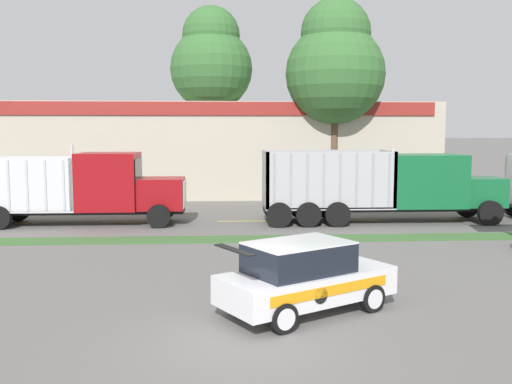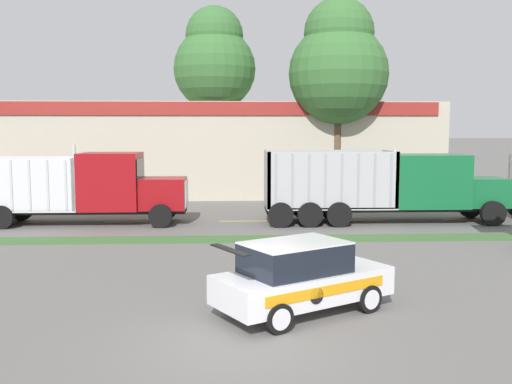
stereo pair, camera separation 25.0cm
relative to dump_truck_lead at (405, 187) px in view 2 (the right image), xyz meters
The scene contains 13 objects.
ground_plane 17.19m from the dump_truck_lead, 117.67° to the right, with size 600.00×600.00×0.00m, color slate.
grass_verge 9.06m from the dump_truck_lead, 153.04° to the right, with size 120.00×1.32×0.06m, color #3D6633.
centre_line_2 18.39m from the dump_truck_lead, behind, with size 2.40×0.14×0.01m, color yellow.
centre_line_3 13.02m from the dump_truck_lead, behind, with size 2.40×0.14×0.01m, color yellow.
centre_line_4 7.71m from the dump_truck_lead, behind, with size 2.40×0.14×0.01m, color yellow.
centre_line_5 2.75m from the dump_truck_lead, 163.59° to the left, with size 2.40×0.14×0.01m, color yellow.
centre_line_6 3.75m from the dump_truck_lead, 10.63° to the left, with size 2.40×0.14×0.01m, color yellow.
dump_truck_lead is the anchor object (origin of this frame).
dump_truck_mid 14.67m from the dump_truck_lead, behind, with size 11.03×2.70×3.67m.
rally_car 14.68m from the dump_truck_lead, 116.32° to the right, with size 4.53×3.66×1.76m.
store_building_backdrop 17.36m from the dump_truck_lead, 123.67° to the left, with size 29.71×12.10×6.05m.
tree_behind_left 15.19m from the dump_truck_lead, 132.39° to the left, with size 5.11×5.11×11.94m.
tree_behind_centre 10.91m from the dump_truck_lead, 100.86° to the left, with size 6.02×6.02×12.20m.
Camera 2 is at (-0.17, -11.02, 4.30)m, focal length 40.00 mm.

